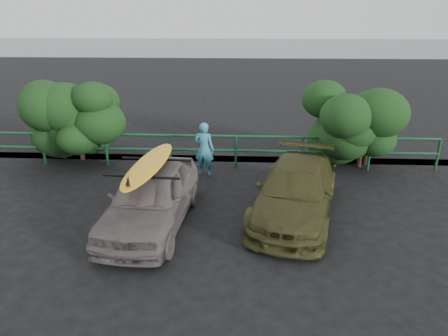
# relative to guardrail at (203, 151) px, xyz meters

# --- Properties ---
(ground) EXTENTS (80.00, 80.00, 0.00)m
(ground) POSITION_rel_guardrail_xyz_m (0.00, -5.00, -0.52)
(ground) COLOR black
(ocean) EXTENTS (200.00, 200.00, 0.00)m
(ocean) POSITION_rel_guardrail_xyz_m (0.00, 55.00, -0.52)
(ocean) COLOR slate
(ocean) RESTS_ON ground
(guardrail) EXTENTS (14.00, 0.08, 1.04)m
(guardrail) POSITION_rel_guardrail_xyz_m (0.00, 0.00, 0.00)
(guardrail) COLOR #144825
(guardrail) RESTS_ON ground
(shrub_left) EXTENTS (3.20, 2.40, 2.54)m
(shrub_left) POSITION_rel_guardrail_xyz_m (-4.80, 0.40, 0.75)
(shrub_left) COLOR #183B15
(shrub_left) RESTS_ON ground
(shrub_right) EXTENTS (3.20, 2.40, 2.36)m
(shrub_right) POSITION_rel_guardrail_xyz_m (5.00, 0.50, 0.66)
(shrub_right) COLOR #183B15
(shrub_right) RESTS_ON ground
(sedan) EXTENTS (1.88, 4.01, 1.33)m
(sedan) POSITION_rel_guardrail_xyz_m (-0.76, -3.68, 0.14)
(sedan) COLOR #615956
(sedan) RESTS_ON ground
(olive_vehicle) EXTENTS (2.66, 4.45, 1.21)m
(olive_vehicle) POSITION_rel_guardrail_xyz_m (2.45, -3.04, 0.08)
(olive_vehicle) COLOR #3B3B1A
(olive_vehicle) RESTS_ON ground
(man) EXTENTS (0.65, 0.50, 1.58)m
(man) POSITION_rel_guardrail_xyz_m (0.11, -0.65, 0.27)
(man) COLOR teal
(man) RESTS_ON ground
(roof_rack) EXTENTS (1.68, 1.24, 0.05)m
(roof_rack) POSITION_rel_guardrail_xyz_m (-0.76, -3.68, 0.83)
(roof_rack) COLOR black
(roof_rack) RESTS_ON sedan
(surfboard) EXTENTS (0.86, 3.01, 0.09)m
(surfboard) POSITION_rel_guardrail_xyz_m (-0.76, -3.68, 0.90)
(surfboard) COLOR gold
(surfboard) RESTS_ON roof_rack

